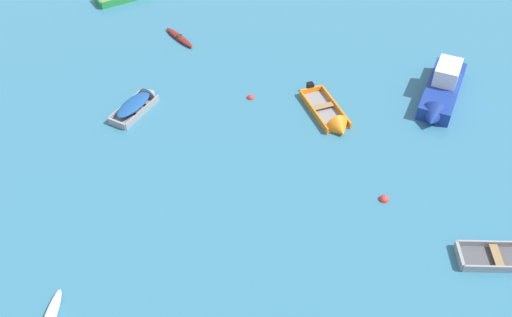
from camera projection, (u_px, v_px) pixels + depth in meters
rowboat_orange_back_row_center at (333, 121)px, 29.31m from camera, size 3.18×4.03×1.23m
motor_launch_deep_blue_far_back at (442, 92)px, 30.46m from camera, size 2.68×5.87×1.99m
kayak_maroon_center at (179, 37)px, 35.25m from camera, size 2.46×2.16×0.27m
rowboat_grey_midfield_left at (140, 102)px, 30.27m from camera, size 1.97×3.42×1.05m
mooring_buoy_trailing at (384, 200)px, 25.56m from camera, size 0.44×0.44×0.44m
mooring_buoy_central at (251, 98)px, 31.00m from camera, size 0.40×0.40×0.40m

